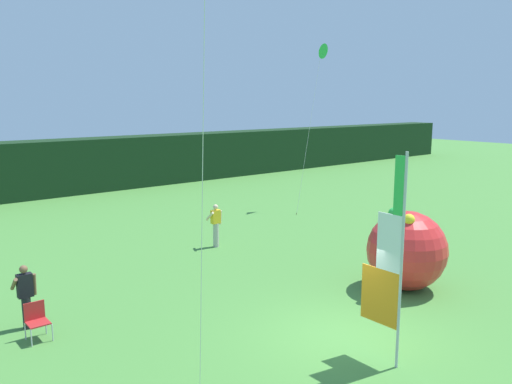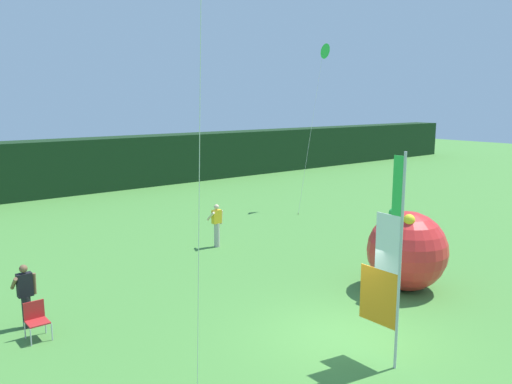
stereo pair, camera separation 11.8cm
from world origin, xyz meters
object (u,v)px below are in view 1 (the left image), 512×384
object	(u,v)px
banner_flag	(389,264)
folding_chair	(37,319)
inflatable_balloon	(407,250)
kite_green_delta_1	(321,51)
person_mid_field	(216,224)
person_near_banner	(26,295)

from	to	relation	value
banner_flag	folding_chair	size ratio (longest dim) A/B	5.22
banner_flag	folding_chair	xyz separation A→B (m)	(-5.51, 5.99, -1.71)
inflatable_balloon	kite_green_delta_1	world-z (taller)	kite_green_delta_1
person_mid_field	inflatable_balloon	world-z (taller)	inflatable_balloon
banner_flag	person_mid_field	world-z (taller)	banner_flag
inflatable_balloon	person_mid_field	bearing A→B (deg)	103.93
banner_flag	person_mid_field	xyz separation A→B (m)	(2.34, 9.73, -1.32)
inflatable_balloon	folding_chair	world-z (taller)	inflatable_balloon
person_mid_field	folding_chair	distance (m)	8.71
folding_chair	kite_green_delta_1	world-z (taller)	kite_green_delta_1
banner_flag	inflatable_balloon	xyz separation A→B (m)	(4.17, 2.37, -1.02)
person_near_banner	kite_green_delta_1	distance (m)	19.34
banner_flag	person_mid_field	size ratio (longest dim) A/B	2.75
banner_flag	person_near_banner	world-z (taller)	banner_flag
person_near_banner	folding_chair	size ratio (longest dim) A/B	1.84
inflatable_balloon	person_near_banner	bearing A→B (deg)	155.61
person_near_banner	person_mid_field	bearing A→B (deg)	20.74
person_near_banner	person_mid_field	distance (m)	8.40
inflatable_balloon	folding_chair	distance (m)	10.35
person_mid_field	kite_green_delta_1	xyz separation A→B (m)	(8.99, 3.14, 7.24)
person_near_banner	inflatable_balloon	xyz separation A→B (m)	(9.68, -4.39, 0.33)
kite_green_delta_1	folding_chair	bearing A→B (deg)	-157.75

